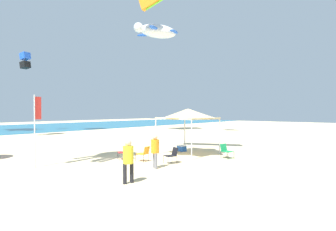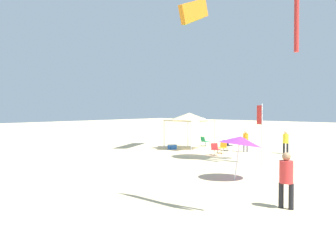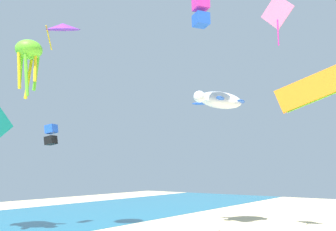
% 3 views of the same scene
% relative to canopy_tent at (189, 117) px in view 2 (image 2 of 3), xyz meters
% --- Properties ---
extents(ground, '(120.00, 120.00, 0.10)m').
position_rel_canopy_tent_xyz_m(ground, '(-2.53, 0.33, -2.59)').
color(ground, beige).
extents(canopy_tent, '(3.08, 3.09, 2.88)m').
position_rel_canopy_tent_xyz_m(canopy_tent, '(0.00, 0.00, 0.00)').
color(canopy_tent, '#B7B7BC').
rests_on(canopy_tent, ground).
extents(beach_umbrella, '(2.05, 2.05, 2.18)m').
position_rel_canopy_tent_xyz_m(beach_umbrella, '(-9.15, 7.97, -0.75)').
color(beach_umbrella, silver).
rests_on(beach_umbrella, ground).
extents(folding_chair_facing_ocean, '(0.80, 0.77, 0.82)m').
position_rel_canopy_tent_xyz_m(folding_chair_facing_ocean, '(-3.64, 1.75, -2.07)').
color(folding_chair_facing_ocean, black).
rests_on(folding_chair_facing_ocean, ground).
extents(folding_chair_near_cooler, '(0.77, 0.71, 0.82)m').
position_rel_canopy_tent_xyz_m(folding_chair_near_cooler, '(-2.85, -1.03, -2.07)').
color(folding_chair_near_cooler, black).
rests_on(folding_chair_near_cooler, ground).
extents(folding_chair_left_of_tent, '(0.63, 0.71, 0.82)m').
position_rel_canopy_tent_xyz_m(folding_chair_left_of_tent, '(-3.41, 0.48, -2.07)').
color(folding_chair_left_of_tent, black).
rests_on(folding_chair_left_of_tent, ground).
extents(folding_chair_right_of_tent, '(0.65, 0.73, 0.82)m').
position_rel_canopy_tent_xyz_m(folding_chair_right_of_tent, '(0.31, -2.47, -2.07)').
color(folding_chair_right_of_tent, black).
rests_on(folding_chair_right_of_tent, ground).
extents(cooler_box, '(0.59, 0.72, 0.40)m').
position_rel_canopy_tent_xyz_m(cooler_box, '(0.85, 1.12, -2.34)').
color(cooler_box, blue).
rests_on(cooler_box, ground).
extents(banner_flag, '(0.36, 0.06, 3.52)m').
position_rel_canopy_tent_xyz_m(banner_flag, '(-7.87, 3.38, -0.42)').
color(banner_flag, silver).
rests_on(banner_flag, ground).
extents(person_beachcomber, '(0.44, 0.39, 1.65)m').
position_rel_canopy_tent_xyz_m(person_beachcomber, '(-6.95, -2.22, -1.57)').
color(person_beachcomber, black).
rests_on(person_beachcomber, ground).
extents(person_far_stroller, '(0.49, 0.44, 1.84)m').
position_rel_canopy_tent_xyz_m(person_far_stroller, '(-12.69, 11.15, -1.46)').
color(person_far_stroller, black).
rests_on(person_far_stroller, ground).
extents(person_watching_sky, '(0.38, 0.39, 1.61)m').
position_rel_canopy_tent_xyz_m(person_watching_sky, '(-4.34, -1.19, -1.59)').
color(person_watching_sky, slate).
rests_on(person_watching_sky, ground).
extents(kite_parafoil_orange, '(1.43, 4.83, 2.92)m').
position_rel_canopy_tent_xyz_m(kite_parafoil_orange, '(-0.92, 0.62, 8.04)').
color(kite_parafoil_orange, orange).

